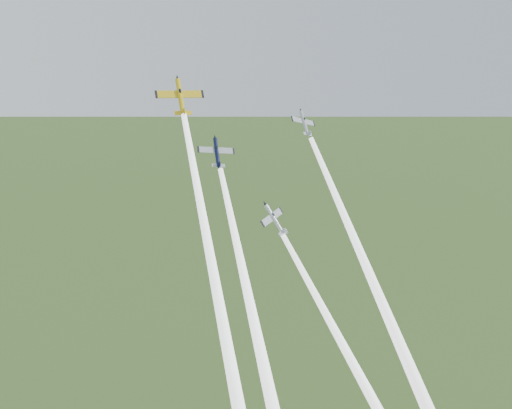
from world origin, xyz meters
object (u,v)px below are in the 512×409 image
Objects in this scene: plane_silver_right at (304,123)px; plane_silver_low at (274,219)px; plane_yellow at (180,97)px; plane_navy at (217,152)px.

plane_silver_low is (-11.36, -4.87, -15.97)m from plane_silver_right.
plane_silver_low is at bearing -9.50° from plane_yellow.
plane_silver_right is (25.96, -2.28, -6.22)m from plane_yellow.
plane_navy is 1.08× the size of plane_silver_right.
plane_silver_right is 0.85× the size of plane_silver_low.
plane_navy is at bearing 27.14° from plane_yellow.
plane_yellow is 1.08× the size of plane_silver_low.
plane_silver_low is (6.37, -8.68, -11.70)m from plane_navy.
plane_yellow reaches higher than plane_silver_low.
plane_silver_right is at bearing 11.59° from plane_yellow.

